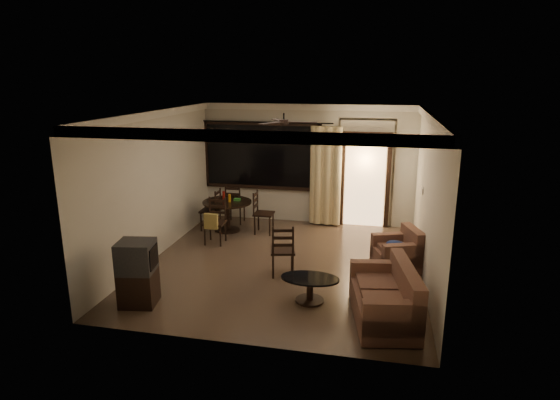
% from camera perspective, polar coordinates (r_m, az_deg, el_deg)
% --- Properties ---
extents(ground, '(5.50, 5.50, 0.00)m').
position_cam_1_polar(ground, '(8.84, 0.43, -7.86)').
color(ground, '#7F6651').
rests_on(ground, ground).
extents(room_shell, '(5.50, 6.70, 5.50)m').
position_cam_1_polar(room_shell, '(9.94, 5.91, 5.63)').
color(room_shell, beige).
rests_on(room_shell, ground).
extents(dining_table, '(1.10, 1.10, 0.91)m').
position_cam_1_polar(dining_table, '(10.61, -6.43, -0.91)').
color(dining_table, black).
rests_on(dining_table, ground).
extents(dining_chair_west, '(0.42, 0.42, 0.95)m').
position_cam_1_polar(dining_chair_west, '(10.80, -8.38, -2.14)').
color(dining_chair_west, black).
rests_on(dining_chair_west, ground).
extents(dining_chair_east, '(0.42, 0.42, 0.95)m').
position_cam_1_polar(dining_chair_east, '(10.46, -2.03, -2.55)').
color(dining_chair_east, black).
rests_on(dining_chair_east, ground).
extents(dining_chair_south, '(0.42, 0.48, 0.95)m').
position_cam_1_polar(dining_chair_south, '(9.90, -7.93, -3.57)').
color(dining_chair_south, black).
rests_on(dining_chair_south, ground).
extents(dining_chair_north, '(0.42, 0.42, 0.95)m').
position_cam_1_polar(dining_chair_north, '(11.23, -5.47, -1.38)').
color(dining_chair_north, black).
rests_on(dining_chair_north, ground).
extents(tv_cabinet, '(0.61, 0.56, 1.02)m').
position_cam_1_polar(tv_cabinet, '(7.52, -16.96, -8.52)').
color(tv_cabinet, black).
rests_on(tv_cabinet, ground).
extents(sofa, '(1.06, 1.63, 0.81)m').
position_cam_1_polar(sofa, '(7.00, 12.98, -11.75)').
color(sofa, '#4A2D22').
rests_on(sofa, ground).
extents(armchair, '(0.96, 0.96, 0.75)m').
position_cam_1_polar(armchair, '(8.79, 14.33, -6.29)').
color(armchair, '#4A2D22').
rests_on(armchair, ground).
extents(coffee_table, '(0.91, 0.55, 0.40)m').
position_cam_1_polar(coffee_table, '(7.39, 3.67, -10.36)').
color(coffee_table, black).
rests_on(coffee_table, ground).
extents(side_chair, '(0.51, 0.51, 0.95)m').
position_cam_1_polar(side_chair, '(8.30, 0.33, -7.29)').
color(side_chair, black).
rests_on(side_chair, ground).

